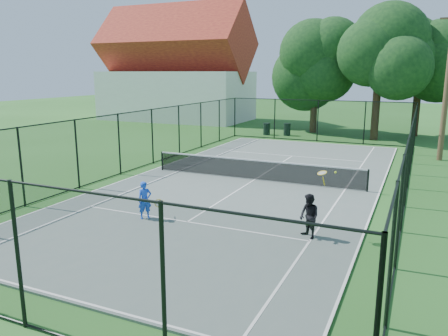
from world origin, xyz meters
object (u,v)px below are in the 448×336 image
at_px(trash_bin_right, 287,129).
at_px(utility_pole, 447,83).
at_px(player_blue, 145,200).
at_px(trash_bin_left, 267,129).
at_px(tennis_net, 255,169).
at_px(player_black, 309,216).

relative_size(trash_bin_right, utility_pole, 0.11).
bearing_deg(player_blue, trash_bin_left, 97.91).
height_order(tennis_net, player_blue, player_blue).
height_order(utility_pole, player_blue, utility_pole).
xyz_separation_m(trash_bin_left, player_blue, (2.97, -21.40, 0.21)).
relative_size(trash_bin_left, player_blue, 0.75).
bearing_deg(trash_bin_left, utility_pole, -24.89).
relative_size(tennis_net, utility_pole, 1.18).
distance_m(tennis_net, trash_bin_left, 15.41).
xyz_separation_m(tennis_net, trash_bin_right, (-2.85, 15.03, -0.08)).
height_order(trash_bin_left, trash_bin_right, trash_bin_right).
bearing_deg(trash_bin_right, player_black, -72.06).
relative_size(utility_pole, player_black, 4.23).
bearing_deg(player_blue, trash_bin_right, 93.58).
bearing_deg(trash_bin_right, utility_pole, -29.20).
height_order(trash_bin_right, utility_pole, utility_pole).
bearing_deg(player_black, trash_bin_left, 112.06).
xyz_separation_m(trash_bin_right, utility_pole, (10.79, -6.03, 3.84)).
height_order(trash_bin_left, player_blue, player_blue).
distance_m(trash_bin_left, utility_pole, 14.21).
distance_m(tennis_net, player_blue, 6.81).
bearing_deg(utility_pole, player_blue, -121.09).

